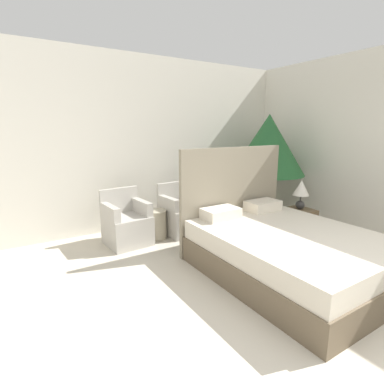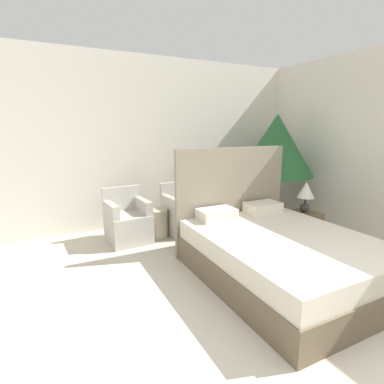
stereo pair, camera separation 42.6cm
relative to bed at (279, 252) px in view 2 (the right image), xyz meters
name	(u,v)px [view 2 (the right image)]	position (x,y,z in m)	size (l,w,h in m)	color
ground_plane	(381,374)	(-0.33, -1.43, -0.31)	(16.00, 16.00, 0.00)	beige
wall_back	(166,143)	(-0.33, 2.62, 1.14)	(10.00, 0.06, 2.90)	silver
bed	(279,252)	(0.00, 0.00, 0.00)	(1.73, 2.17, 1.45)	brown
armchair_near_window_left	(128,224)	(-1.28, 1.89, -0.02)	(0.65, 0.63, 0.82)	#B7B2A8
armchair_near_window_right	(184,216)	(-0.34, 1.89, -0.02)	(0.64, 0.63, 0.82)	#B7B2A8
potted_palm	(276,147)	(1.39, 1.69, 1.07)	(1.34, 1.34, 1.96)	#38281E
nightstand	(302,226)	(1.14, 0.72, -0.08)	(0.42, 0.43, 0.46)	brown
table_lamp	(306,193)	(1.16, 0.72, 0.45)	(0.25, 0.25, 0.47)	#333333
side_table	(157,223)	(-0.81, 1.87, -0.08)	(0.33, 0.33, 0.45)	#B7AD93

